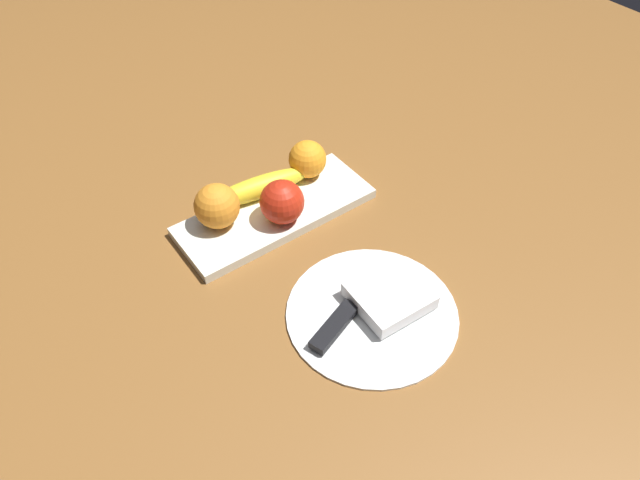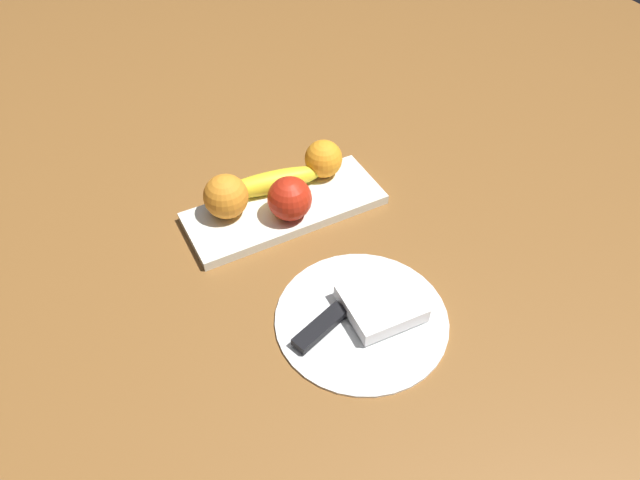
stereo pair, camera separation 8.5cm
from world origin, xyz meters
The scene contains 9 objects.
ground_plane centered at (0.00, 0.00, 0.00)m, with size 2.40×2.40×0.00m, color brown.
fruit_tray centered at (0.04, -0.01, 0.01)m, with size 0.33×0.12×0.02m, color white.
apple centered at (0.04, -0.04, 0.05)m, with size 0.07×0.07×0.07m, color red.
banana centered at (0.04, 0.03, 0.04)m, with size 0.18×0.04×0.04m, color yellow.
orange_near_apple centered at (0.13, 0.03, 0.05)m, with size 0.06×0.06×0.06m, color orange.
orange_near_banana centered at (-0.05, 0.02, 0.05)m, with size 0.07×0.07×0.07m, color orange.
dinner_plate centered at (0.04, -0.26, 0.00)m, with size 0.24×0.24×0.01m, color white.
folded_napkin centered at (0.07, -0.26, 0.02)m, with size 0.10×0.10×0.02m, color white.
knife centered at (-0.01, -0.24, 0.01)m, with size 0.18×0.08×0.01m.
Camera 2 is at (-0.23, -0.65, 0.66)m, focal length 32.47 mm.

